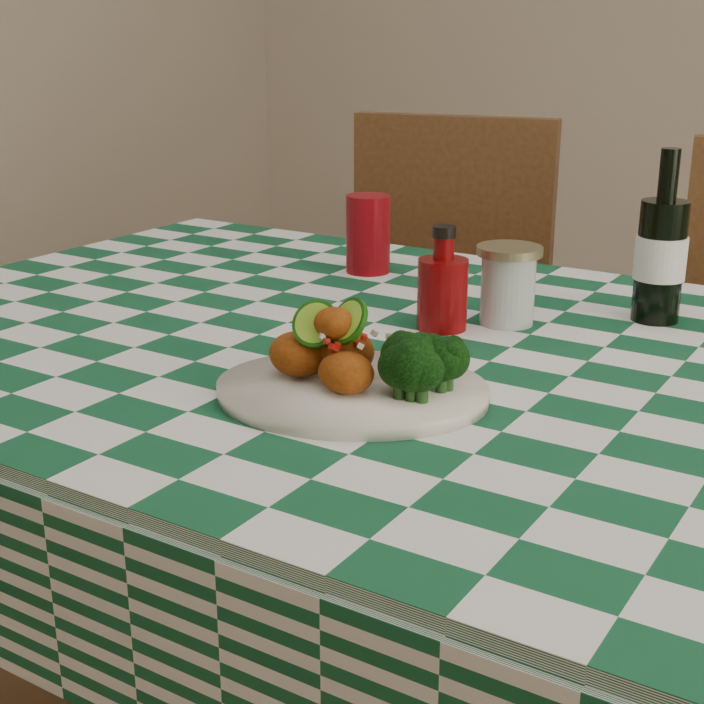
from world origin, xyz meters
The scene contains 9 objects.
dining_table centered at (0.00, 0.00, 0.39)m, with size 1.66×1.06×0.79m, color #124E2E, non-canonical shape.
plate centered at (0.03, -0.20, 0.80)m, with size 0.30×0.24×0.02m, color silver, non-canonical shape.
fried_chicken_pile centered at (0.01, -0.20, 0.85)m, with size 0.13×0.10×0.08m, color #98400E, non-canonical shape.
broccoli_side centered at (0.10, -0.19, 0.84)m, with size 0.09×0.09×0.06m, color black, non-canonical shape.
red_tumbler centered at (-0.26, 0.31, 0.85)m, with size 0.07×0.07×0.13m, color maroon.
ketchup_bottle centered at (-0.01, 0.09, 0.86)m, with size 0.07×0.07×0.14m, color #680507, non-canonical shape.
mason_jar centered at (0.05, 0.16, 0.84)m, with size 0.09×0.09×0.11m, color #B2BCBA, non-canonical shape.
beer_bottle centered at (0.22, 0.29, 0.91)m, with size 0.07×0.07×0.24m, color black, non-canonical shape.
wooden_chair_left centered at (-0.36, 0.69, 0.50)m, with size 0.45×0.47×0.99m, color #472814, non-canonical shape.
Camera 1 is at (0.57, -1.06, 1.18)m, focal length 50.00 mm.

